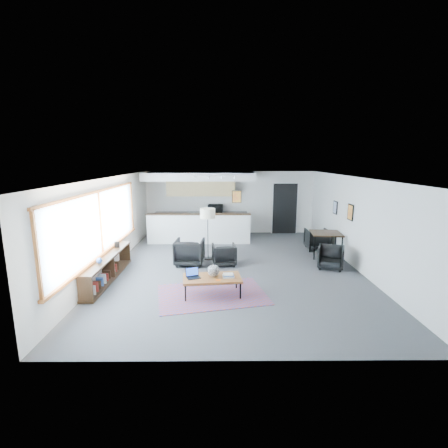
{
  "coord_description": "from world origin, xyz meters",
  "views": [
    {
      "loc": [
        -0.35,
        -9.04,
        3.1
      ],
      "look_at": [
        -0.28,
        0.4,
        1.2
      ],
      "focal_mm": 26.0,
      "sensor_mm": 36.0,
      "label": 1
    }
  ],
  "objects_px": {
    "ceramic_pot": "(214,271)",
    "armchair_right": "(224,254)",
    "coffee_table": "(212,278)",
    "armchair_left": "(189,251)",
    "dining_chair_far": "(317,240)",
    "dining_chair_near": "(331,258)",
    "laptop": "(193,275)",
    "dining_table": "(326,235)",
    "microwave": "(215,208)",
    "book_stack": "(228,275)",
    "floor_lamp": "(208,215)"
  },
  "relations": [
    {
      "from": "ceramic_pot",
      "to": "armchair_right",
      "type": "bearing_deg",
      "value": 83.05
    },
    {
      "from": "coffee_table",
      "to": "armchair_left",
      "type": "xyz_separation_m",
      "value": [
        -0.73,
        2.22,
        0.02
      ]
    },
    {
      "from": "coffee_table",
      "to": "dining_chair_far",
      "type": "relative_size",
      "value": 2.11
    },
    {
      "from": "coffee_table",
      "to": "dining_chair_near",
      "type": "height_order",
      "value": "dining_chair_near"
    },
    {
      "from": "laptop",
      "to": "dining_table",
      "type": "xyz_separation_m",
      "value": [
        4.01,
        3.03,
        0.22
      ]
    },
    {
      "from": "laptop",
      "to": "dining_chair_near",
      "type": "relative_size",
      "value": 0.6
    },
    {
      "from": "coffee_table",
      "to": "armchair_right",
      "type": "height_order",
      "value": "armchair_right"
    },
    {
      "from": "dining_table",
      "to": "ceramic_pot",
      "type": "bearing_deg",
      "value": -139.98
    },
    {
      "from": "microwave",
      "to": "laptop",
      "type": "bearing_deg",
      "value": -87.87
    },
    {
      "from": "armchair_right",
      "to": "dining_table",
      "type": "height_order",
      "value": "dining_table"
    },
    {
      "from": "microwave",
      "to": "book_stack",
      "type": "bearing_deg",
      "value": -80.24
    },
    {
      "from": "ceramic_pot",
      "to": "dining_chair_far",
      "type": "xyz_separation_m",
      "value": [
        3.52,
        3.83,
        -0.24
      ]
    },
    {
      "from": "coffee_table",
      "to": "laptop",
      "type": "distance_m",
      "value": 0.45
    },
    {
      "from": "armchair_right",
      "to": "dining_chair_far",
      "type": "distance_m",
      "value": 3.68
    },
    {
      "from": "ceramic_pot",
      "to": "dining_chair_near",
      "type": "height_order",
      "value": "ceramic_pot"
    },
    {
      "from": "armchair_right",
      "to": "dining_chair_near",
      "type": "distance_m",
      "value": 3.08
    },
    {
      "from": "coffee_table",
      "to": "floor_lamp",
      "type": "xyz_separation_m",
      "value": [
        -0.2,
        2.74,
        1.0
      ]
    },
    {
      "from": "ceramic_pot",
      "to": "dining_table",
      "type": "bearing_deg",
      "value": 40.02
    },
    {
      "from": "coffee_table",
      "to": "armchair_left",
      "type": "relative_size",
      "value": 1.65
    },
    {
      "from": "laptop",
      "to": "dining_chair_near",
      "type": "distance_m",
      "value": 4.23
    },
    {
      "from": "armchair_right",
      "to": "dining_chair_near",
      "type": "bearing_deg",
      "value": 167.11
    },
    {
      "from": "ceramic_pot",
      "to": "floor_lamp",
      "type": "distance_m",
      "value": 2.82
    },
    {
      "from": "armchair_left",
      "to": "floor_lamp",
      "type": "bearing_deg",
      "value": -131.4
    },
    {
      "from": "floor_lamp",
      "to": "dining_chair_far",
      "type": "height_order",
      "value": "floor_lamp"
    },
    {
      "from": "floor_lamp",
      "to": "microwave",
      "type": "xyz_separation_m",
      "value": [
        0.17,
        3.39,
        -0.27
      ]
    },
    {
      "from": "armchair_left",
      "to": "dining_chair_near",
      "type": "height_order",
      "value": "armchair_left"
    },
    {
      "from": "coffee_table",
      "to": "laptop",
      "type": "xyz_separation_m",
      "value": [
        -0.44,
        -0.0,
        0.1
      ]
    },
    {
      "from": "book_stack",
      "to": "microwave",
      "type": "distance_m",
      "value": 6.18
    },
    {
      "from": "dining_chair_near",
      "to": "dining_chair_far",
      "type": "bearing_deg",
      "value": 104.71
    },
    {
      "from": "armchair_right",
      "to": "microwave",
      "type": "distance_m",
      "value": 4.04
    },
    {
      "from": "laptop",
      "to": "microwave",
      "type": "distance_m",
      "value": 6.18
    },
    {
      "from": "dining_chair_near",
      "to": "dining_chair_far",
      "type": "relative_size",
      "value": 0.92
    },
    {
      "from": "armchair_left",
      "to": "dining_table",
      "type": "bearing_deg",
      "value": -165.24
    },
    {
      "from": "armchair_right",
      "to": "dining_table",
      "type": "bearing_deg",
      "value": -172.07
    },
    {
      "from": "book_stack",
      "to": "armchair_left",
      "type": "bearing_deg",
      "value": 116.51
    },
    {
      "from": "coffee_table",
      "to": "microwave",
      "type": "xyz_separation_m",
      "value": [
        -0.04,
        6.13,
        0.73
      ]
    },
    {
      "from": "laptop",
      "to": "dining_chair_near",
      "type": "xyz_separation_m",
      "value": [
        3.8,
        1.84,
        -0.19
      ]
    },
    {
      "from": "dining_chair_near",
      "to": "book_stack",
      "type": "bearing_deg",
      "value": -128.05
    },
    {
      "from": "dining_chair_far",
      "to": "dining_chair_near",
      "type": "bearing_deg",
      "value": 83.65
    },
    {
      "from": "armchair_left",
      "to": "dining_chair_near",
      "type": "xyz_separation_m",
      "value": [
        4.09,
        -0.39,
        -0.12
      ]
    },
    {
      "from": "book_stack",
      "to": "dining_chair_far",
      "type": "bearing_deg",
      "value": 50.69
    },
    {
      "from": "coffee_table",
      "to": "dining_chair_far",
      "type": "bearing_deg",
      "value": 41.44
    },
    {
      "from": "book_stack",
      "to": "armchair_left",
      "type": "relative_size",
      "value": 0.33
    },
    {
      "from": "armchair_left",
      "to": "microwave",
      "type": "relative_size",
      "value": 1.43
    },
    {
      "from": "ceramic_pot",
      "to": "dining_table",
      "type": "relative_size",
      "value": 0.27
    },
    {
      "from": "laptop",
      "to": "microwave",
      "type": "xyz_separation_m",
      "value": [
        0.41,
        6.13,
        0.63
      ]
    },
    {
      "from": "laptop",
      "to": "ceramic_pot",
      "type": "bearing_deg",
      "value": -15.57
    },
    {
      "from": "armchair_left",
      "to": "armchair_right",
      "type": "relative_size",
      "value": 1.22
    },
    {
      "from": "coffee_table",
      "to": "book_stack",
      "type": "height_order",
      "value": "book_stack"
    },
    {
      "from": "laptop",
      "to": "floor_lamp",
      "type": "distance_m",
      "value": 2.9
    }
  ]
}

